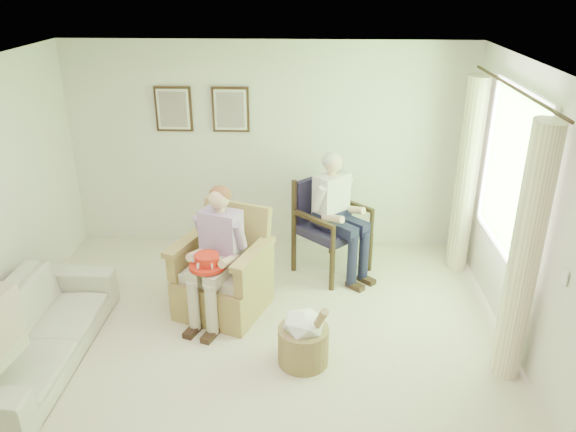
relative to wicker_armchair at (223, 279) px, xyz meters
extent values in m
plane|color=beige|center=(0.36, -1.11, -0.35)|extent=(5.50, 5.50, 0.00)
cube|color=silver|center=(0.36, 1.64, 0.95)|extent=(5.00, 0.04, 2.60)
cube|color=silver|center=(2.86, -1.11, 0.95)|extent=(0.04, 5.50, 2.60)
cube|color=white|center=(0.36, -1.11, 2.25)|extent=(5.00, 5.50, 0.02)
cube|color=#2D6B23|center=(2.83, 0.09, 1.20)|extent=(0.02, 1.40, 1.50)
cube|color=white|center=(2.82, 0.09, 1.98)|extent=(0.04, 1.52, 0.06)
cube|color=white|center=(2.82, 0.09, 0.42)|extent=(0.04, 1.52, 0.06)
cylinder|color=#382114|center=(2.73, 0.09, 2.00)|extent=(0.03, 2.50, 0.03)
cylinder|color=#F7E9C1|center=(2.69, -0.89, 0.80)|extent=(0.34, 0.34, 2.30)
cylinder|color=#F7E9C1|center=(2.69, 1.07, 0.80)|extent=(0.34, 0.34, 2.30)
cube|color=#382114|center=(-0.79, 1.61, 1.43)|extent=(0.45, 0.03, 0.55)
cube|color=silver|center=(-0.79, 1.59, 1.43)|extent=(0.39, 0.01, 0.49)
cube|color=tan|center=(-0.79, 1.58, 1.43)|extent=(0.33, 0.01, 0.43)
cube|color=#382114|center=(-0.09, 1.61, 1.43)|extent=(0.45, 0.03, 0.55)
cube|color=silver|center=(-0.09, 1.59, 1.43)|extent=(0.39, 0.01, 0.49)
cube|color=tan|center=(-0.09, 1.58, 1.43)|extent=(0.33, 0.01, 0.43)
cube|color=#A78B4F|center=(0.00, -0.04, -0.13)|extent=(0.82, 0.80, 0.43)
cube|color=beige|center=(0.00, -0.07, 0.13)|extent=(0.63, 0.61, 0.10)
cube|color=#A78B4F|center=(0.00, 0.30, 0.43)|extent=(0.76, 0.23, 0.64)
cube|color=#A78B4F|center=(-0.38, -0.04, 0.24)|extent=(0.10, 0.74, 0.31)
cube|color=#A78B4F|center=(0.38, -0.04, 0.24)|extent=(0.10, 0.74, 0.31)
cylinder|color=black|center=(0.83, 0.57, -0.10)|extent=(0.06, 0.06, 0.49)
cylinder|color=black|center=(1.50, 0.57, -0.10)|extent=(0.06, 0.06, 0.49)
cylinder|color=black|center=(0.83, 1.19, -0.10)|extent=(0.06, 0.06, 0.49)
cylinder|color=black|center=(1.50, 1.19, -0.10)|extent=(0.06, 0.06, 0.49)
cube|color=#1F1937|center=(1.17, 0.88, 0.19)|extent=(0.64, 0.62, 0.11)
cube|color=#1F1937|center=(1.17, 1.18, 0.49)|extent=(0.60, 0.08, 0.55)
imported|color=beige|center=(-1.59, -0.99, -0.03)|extent=(2.16, 0.85, 0.63)
cube|color=#C1B49B|center=(0.00, -0.07, 0.29)|extent=(0.40, 0.26, 0.16)
cube|color=#B28BC5|center=(0.00, -0.05, 0.57)|extent=(0.39, 0.24, 0.46)
sphere|color=#DDAD8E|center=(0.00, -0.06, 0.94)|extent=(0.21, 0.21, 0.21)
ellipsoid|color=brown|center=(0.00, -0.03, 0.97)|extent=(0.22, 0.22, 0.18)
cube|color=#C1B49B|center=(-0.10, -0.29, 0.24)|extent=(0.14, 0.44, 0.13)
cube|color=#C1B49B|center=(0.10, -0.29, 0.24)|extent=(0.14, 0.44, 0.13)
cylinder|color=#C1B49B|center=(-0.10, -0.49, -0.05)|extent=(0.12, 0.12, 0.54)
cylinder|color=#C1B49B|center=(0.10, -0.49, -0.05)|extent=(0.12, 0.12, 0.54)
cube|color=#191937|center=(1.17, 0.88, 0.36)|extent=(0.40, 0.26, 0.16)
cube|color=white|center=(1.17, 0.90, 0.64)|extent=(0.39, 0.24, 0.46)
sphere|color=#DDAD8E|center=(1.17, 0.89, 1.01)|extent=(0.21, 0.21, 0.21)
ellipsoid|color=#B7B2AD|center=(1.17, 0.91, 1.04)|extent=(0.22, 0.22, 0.18)
cube|color=#191937|center=(1.07, 0.66, 0.31)|extent=(0.14, 0.44, 0.13)
cube|color=#191937|center=(1.27, 0.66, 0.31)|extent=(0.14, 0.44, 0.13)
cylinder|color=#191937|center=(1.07, 0.46, -0.01)|extent=(0.12, 0.12, 0.61)
cylinder|color=#191937|center=(1.27, 0.46, -0.01)|extent=(0.12, 0.12, 0.61)
cylinder|color=red|center=(-0.09, -0.33, 0.34)|extent=(0.36, 0.36, 0.04)
cylinder|color=red|center=(-0.09, -0.33, 0.40)|extent=(0.24, 0.24, 0.12)
cube|color=white|center=(0.04, -0.33, 0.40)|extent=(0.05, 0.01, 0.05)
cube|color=white|center=(-0.03, -0.22, 0.40)|extent=(0.03, 0.04, 0.05)
cube|color=white|center=(-0.15, -0.22, 0.40)|extent=(0.03, 0.04, 0.05)
cube|color=white|center=(-0.22, -0.33, 0.40)|extent=(0.04, 0.01, 0.05)
cube|color=white|center=(-0.15, -0.44, 0.40)|extent=(0.03, 0.04, 0.05)
cube|color=white|center=(-0.03, -0.44, 0.40)|extent=(0.03, 0.04, 0.05)
cylinder|color=tan|center=(0.86, -0.87, -0.17)|extent=(0.56, 0.56, 0.36)
ellipsoid|color=white|center=(0.86, -0.87, 0.07)|extent=(0.42, 0.42, 0.25)
cylinder|color=#A57F56|center=(0.97, -0.92, 0.07)|extent=(0.18, 0.33, 0.54)
camera|label=1|loc=(0.92, -5.10, 2.98)|focal=35.00mm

